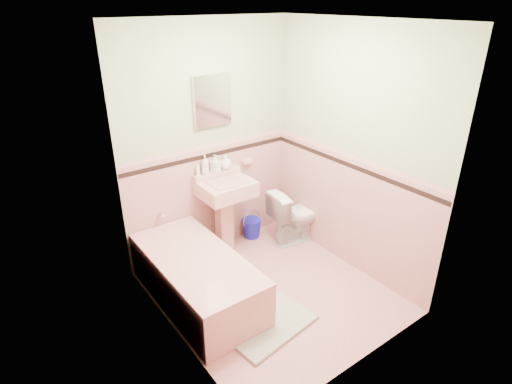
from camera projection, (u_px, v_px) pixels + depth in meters
floor at (271, 292)px, 4.14m from camera, size 2.20×2.20×0.00m
ceiling at (276, 20)px, 3.08m from camera, size 2.20×2.20×0.00m
wall_back at (208, 143)px, 4.41m from camera, size 2.50×0.00×2.50m
wall_front at (375, 227)px, 2.81m from camera, size 2.50×0.00×2.50m
wall_left at (167, 207)px, 3.07m from camera, size 0.00×2.50×2.50m
wall_right at (352, 153)px, 4.15m from camera, size 0.00×2.50×2.50m
wainscot_back at (212, 199)px, 4.68m from camera, size 2.00×0.00×2.00m
wainscot_front at (363, 302)px, 3.09m from camera, size 2.00×0.00×2.00m
wainscot_left at (176, 278)px, 3.36m from camera, size 0.00×2.20×2.20m
wainscot_right at (345, 211)px, 4.42m from camera, size 0.00×2.20×2.20m
accent_back at (210, 155)px, 4.46m from camera, size 2.00×0.00×2.00m
accent_front at (370, 242)px, 2.88m from camera, size 2.00×0.00×2.00m
accent_left at (171, 222)px, 3.14m from camera, size 0.00×2.20×2.20m
accent_right at (349, 165)px, 4.19m from camera, size 0.00×2.20×2.20m
cap_back at (209, 146)px, 4.41m from camera, size 2.00×0.00×2.00m
cap_front at (372, 230)px, 2.83m from camera, size 2.00×0.00×2.00m
cap_left at (169, 210)px, 3.10m from camera, size 0.00×2.20×2.20m
cap_right at (350, 156)px, 4.15m from camera, size 0.00×2.20×2.20m
bathtub at (197, 280)px, 3.95m from camera, size 0.70×1.50×0.45m
tub_faucet at (161, 213)px, 4.30m from camera, size 0.04×0.12×0.04m
sink at (227, 218)px, 4.61m from camera, size 0.56×0.48×0.88m
sink_faucet at (219, 171)px, 4.50m from camera, size 0.02×0.02×0.10m
medicine_cabinet at (212, 101)px, 4.23m from camera, size 0.42×0.04×0.52m
soap_dish at (247, 161)px, 4.76m from camera, size 0.12×0.07×0.04m
soap_bottle_left at (205, 165)px, 4.41m from camera, size 0.10×0.11×0.21m
soap_bottle_mid at (215, 163)px, 4.48m from camera, size 0.11×0.11×0.19m
soap_bottle_right at (226, 162)px, 4.56m from camera, size 0.16×0.16×0.17m
tube at (198, 171)px, 4.38m from camera, size 0.04×0.04×0.12m
toilet at (296, 215)px, 4.90m from camera, size 0.68×0.44×0.66m
bucket at (252, 228)px, 5.05m from camera, size 0.30×0.30×0.23m
bath_mat at (267, 324)px, 3.71m from camera, size 0.86×0.63×0.03m
shoe at (267, 316)px, 3.74m from camera, size 0.16×0.12×0.06m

